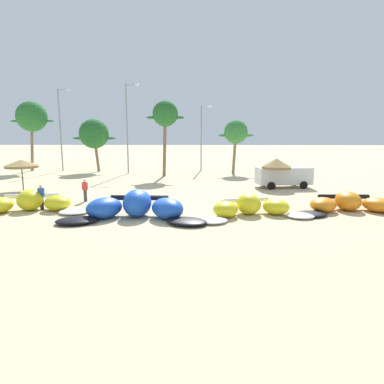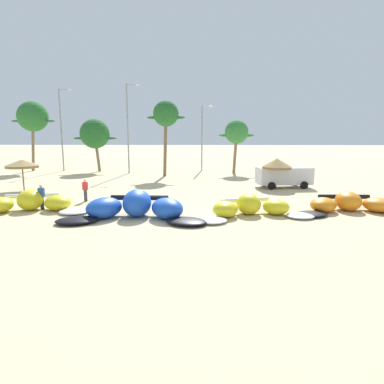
# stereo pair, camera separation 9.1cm
# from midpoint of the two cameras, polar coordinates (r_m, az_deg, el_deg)

# --- Properties ---
(ground_plane) EXTENTS (260.00, 260.00, 0.00)m
(ground_plane) POSITION_cam_midpoint_polar(r_m,az_deg,el_deg) (20.94, -6.98, -3.60)
(ground_plane) COLOR beige
(kite_far_left) EXTENTS (7.67, 4.49, 1.31)m
(kite_far_left) POSITION_cam_midpoint_polar(r_m,az_deg,el_deg) (23.55, -26.06, -1.78)
(kite_far_left) COLOR white
(kite_far_left) RESTS_ON ground
(kite_left) EXTENTS (8.74, 4.04, 1.62)m
(kite_left) POSITION_cam_midpoint_polar(r_m,az_deg,el_deg) (19.74, -9.62, -2.65)
(kite_left) COLOR black
(kite_left) RESTS_ON ground
(kite_left_of_center) EXTENTS (7.10, 4.18, 1.26)m
(kite_left_of_center) POSITION_cam_midpoint_polar(r_m,az_deg,el_deg) (20.42, 9.84, -2.62)
(kite_left_of_center) COLOR white
(kite_left_of_center) RESTS_ON ground
(kite_center) EXTENTS (8.03, 3.68, 1.21)m
(kite_center) POSITION_cam_midpoint_polar(r_m,az_deg,el_deg) (23.36, 25.18, -1.90)
(kite_center) COLOR black
(kite_center) RESTS_ON ground
(beach_umbrella_near_van) EXTENTS (2.81, 2.81, 2.67)m
(beach_umbrella_near_van) POSITION_cam_midpoint_polar(r_m,az_deg,el_deg) (32.43, -27.02, 4.29)
(beach_umbrella_near_van) COLOR brown
(beach_umbrella_near_van) RESTS_ON ground
(beach_umbrella_middle) EXTENTS (2.62, 2.62, 2.72)m
(beach_umbrella_middle) POSITION_cam_midpoint_polar(r_m,az_deg,el_deg) (30.62, 14.04, 4.69)
(beach_umbrella_middle) COLOR brown
(beach_umbrella_middle) RESTS_ON ground
(parked_van) EXTENTS (5.08, 2.73, 1.84)m
(parked_van) POSITION_cam_midpoint_polar(r_m,az_deg,el_deg) (31.70, 14.98, 2.70)
(parked_van) COLOR silver
(parked_van) RESTS_ON ground
(person_near_kites) EXTENTS (0.36, 0.24, 1.62)m
(person_near_kites) POSITION_cam_midpoint_polar(r_m,az_deg,el_deg) (25.48, -17.76, 0.28)
(person_near_kites) COLOR #383842
(person_near_kites) RESTS_ON ground
(person_by_umbrellas) EXTENTS (0.36, 0.24, 1.62)m
(person_by_umbrellas) POSITION_cam_midpoint_polar(r_m,az_deg,el_deg) (23.77, -24.26, -0.78)
(person_by_umbrellas) COLOR #383842
(person_by_umbrellas) RESTS_ON ground
(palm_leftmost) EXTENTS (5.83, 3.89, 9.01)m
(palm_leftmost) POSITION_cam_midpoint_polar(r_m,az_deg,el_deg) (49.22, -25.56, 11.40)
(palm_leftmost) COLOR #7F6647
(palm_leftmost) RESTS_ON ground
(palm_left) EXTENTS (5.66, 3.77, 6.74)m
(palm_left) POSITION_cam_midpoint_polar(r_m,az_deg,el_deg) (45.64, -16.33, 9.39)
(palm_left) COLOR #7F6647
(palm_left) RESTS_ON ground
(palm_left_of_gap) EXTENTS (4.32, 2.88, 8.53)m
(palm_left_of_gap) POSITION_cam_midpoint_polar(r_m,az_deg,el_deg) (38.94, -4.62, 12.89)
(palm_left_of_gap) COLOR brown
(palm_left_of_gap) RESTS_ON ground
(palm_center_left) EXTENTS (4.35, 2.90, 6.55)m
(palm_center_left) POSITION_cam_midpoint_polar(r_m,az_deg,el_deg) (42.22, 7.38, 9.97)
(palm_center_left) COLOR #7F6647
(palm_center_left) RESTS_ON ground
(lamppost_west) EXTENTS (1.75, 0.24, 10.56)m
(lamppost_west) POSITION_cam_midpoint_polar(r_m,az_deg,el_deg) (47.60, -21.36, 10.34)
(lamppost_west) COLOR gray
(lamppost_west) RESTS_ON ground
(lamppost_west_center) EXTENTS (1.72, 0.24, 10.76)m
(lamppost_west_center) POSITION_cam_midpoint_polar(r_m,az_deg,el_deg) (42.42, -10.87, 11.11)
(lamppost_west_center) COLOR gray
(lamppost_west_center) RESTS_ON ground
(lamppost_east_center) EXTENTS (1.53, 0.24, 8.50)m
(lamppost_east_center) POSITION_cam_midpoint_polar(r_m,az_deg,el_deg) (45.04, 1.67, 9.70)
(lamppost_east_center) COLOR gray
(lamppost_east_center) RESTS_ON ground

